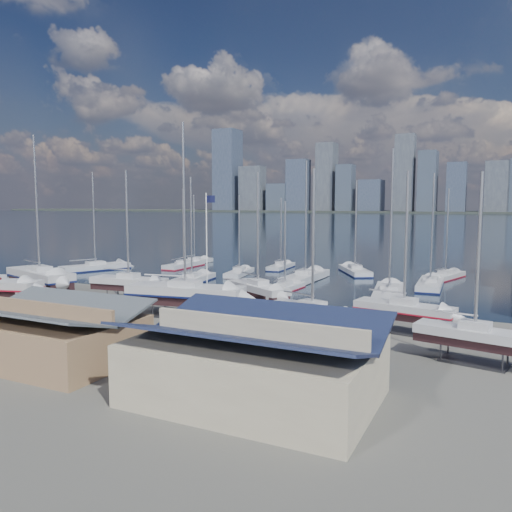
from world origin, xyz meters
The scene contains 30 objects.
ground centered at (0.00, -10.00, 0.00)m, with size 1400.00×1400.00×0.00m, color #605E59.
water centered at (0.00, 300.00, -0.15)m, with size 1400.00×600.00×0.40m, color #1B2F40.
far_shore centered at (0.00, 560.00, 1.10)m, with size 1400.00×80.00×2.20m, color #2D332D.
skyline centered at (-7.83, 553.76, 39.09)m, with size 639.14×43.80×107.69m.
shed_grey centered at (0.00, -26.00, 2.15)m, with size 12.60×8.40×4.17m.
shed_blue centered at (16.00, -26.00, 2.42)m, with size 13.65×9.45×4.71m.
sailboat_cradle_0 centered at (-20.66, -8.85, 2.21)m, with size 12.18×6.66×18.75m.
sailboat_cradle_2 centered at (-9.29, -6.55, 2.00)m, with size 9.05×3.35×14.56m.
sailboat_cradle_3 centered at (0.94, -10.47, 2.20)m, with size 11.90×5.03×18.44m.
sailboat_cradle_4 centered at (5.67, -4.11, 1.98)m, with size 8.53×6.44×14.06m.
sailboat_cradle_5 centered at (14.52, -12.32, 1.95)m, with size 8.62×4.95×13.63m.
sailboat_cradle_6 centered at (21.01, -7.66, 1.95)m, with size 8.55×3.74×13.56m.
sailboat_cradle_7 centered at (26.72, -13.98, 1.92)m, with size 8.08×3.64×12.99m.
sailboat_moored_0 centered at (-30.97, 10.98, 0.31)m, with size 7.32×11.46×16.66m.
sailboat_moored_1 centered at (-20.02, 20.28, 0.31)m, with size 2.65×9.39×14.02m.
sailboat_moored_2 centered at (-21.04, 25.20, 0.32)m, with size 2.73×8.70×13.01m.
sailboat_moored_3 centered at (-9.63, 6.86, 0.31)m, with size 4.05×10.39×15.12m.
sailboat_moored_4 centered at (-7.19, 16.20, 0.32)m, with size 3.78×8.71×12.72m.
sailboat_moored_5 centered at (-4.44, 25.88, 0.31)m, with size 2.76×8.40×12.38m.
sailboat_moored_6 centered at (4.26, 6.58, 0.31)m, with size 2.71×7.96×11.71m.
sailboat_moored_7 centered at (3.72, 15.45, 0.32)m, with size 3.48×11.72×17.61m.
sailboat_moored_8 centered at (8.16, 25.57, 0.31)m, with size 7.48×10.20×15.13m.
sailboat_moored_9 centered at (16.91, 7.43, 0.33)m, with size 5.00×12.16×17.82m.
sailboat_moored_10 centered at (20.30, 16.99, 0.31)m, with size 3.37×10.45×15.44m.
sailboat_moored_11 centered at (21.35, 25.86, 0.31)m, with size 5.07×9.46×13.62m.
car_a centered at (-8.84, -20.37, 0.65)m, with size 1.53×3.81×1.30m, color gray.
car_b centered at (0.98, -21.93, 0.67)m, with size 1.41×4.06×1.34m, color gray.
car_c centered at (-1.93, -18.78, 0.64)m, with size 2.11×4.58×1.27m, color gray.
car_d centered at (11.97, -18.60, 0.70)m, with size 1.96×4.83×1.40m, color gray.
flagpole centered at (1.71, -7.57, 6.86)m, with size 1.05×0.12×11.92m.
Camera 1 is at (27.76, -50.20, 10.87)m, focal length 35.00 mm.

